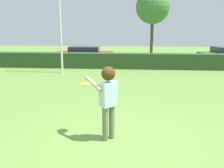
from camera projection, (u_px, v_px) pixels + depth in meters
name	position (u px, v px, depth m)	size (l,w,h in m)	color
ground_plane	(116.00, 141.00, 6.09)	(60.00, 60.00, 0.00)	olive
person	(108.00, 94.00, 5.96)	(0.82, 0.50, 1.78)	#66734F
frisbee	(86.00, 84.00, 6.32)	(0.27, 0.28, 0.03)	yellow
lamppost	(60.00, 7.00, 14.40)	(0.24, 0.24, 6.84)	silver
hedge_row	(128.00, 61.00, 16.58)	(25.29, 0.90, 0.99)	#2D4A25
parked_car_red	(85.00, 54.00, 18.94)	(4.29, 1.99, 1.25)	#B21E1E
oak_tree	(153.00, 7.00, 20.17)	(2.68, 2.68, 5.54)	brown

